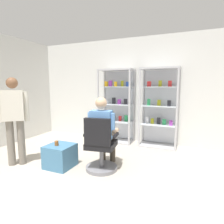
# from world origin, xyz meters

# --- Properties ---
(ground_plane) EXTENTS (7.20, 7.20, 0.00)m
(ground_plane) POSITION_xyz_m (0.00, 0.00, 0.00)
(ground_plane) COLOR #B2A899
(back_wall) EXTENTS (6.00, 0.10, 2.70)m
(back_wall) POSITION_xyz_m (0.00, 3.00, 1.35)
(back_wall) COLOR silver
(back_wall) RESTS_ON ground
(display_cabinet_left) EXTENTS (0.90, 0.45, 1.90)m
(display_cabinet_left) POSITION_xyz_m (-0.55, 2.76, 0.97)
(display_cabinet_left) COLOR #B7B7BC
(display_cabinet_left) RESTS_ON ground
(display_cabinet_right) EXTENTS (0.90, 0.45, 1.90)m
(display_cabinet_right) POSITION_xyz_m (0.55, 2.76, 0.96)
(display_cabinet_right) COLOR #B7B7BC
(display_cabinet_right) RESTS_ON ground
(office_chair) EXTENTS (0.60, 0.56, 0.96)m
(office_chair) POSITION_xyz_m (-0.14, 0.95, 0.39)
(office_chair) COLOR slate
(office_chair) RESTS_ON ground
(seated_shopkeeper) EXTENTS (0.53, 0.60, 1.29)m
(seated_shopkeeper) POSITION_xyz_m (-0.16, 1.11, 0.71)
(seated_shopkeeper) COLOR #3F382D
(seated_shopkeeper) RESTS_ON ground
(storage_crate) EXTENTS (0.47, 0.47, 0.41)m
(storage_crate) POSITION_xyz_m (-0.90, 0.81, 0.21)
(storage_crate) COLOR teal
(storage_crate) RESTS_ON ground
(tea_glass) EXTENTS (0.07, 0.07, 0.08)m
(tea_glass) POSITION_xyz_m (-0.93, 0.77, 0.46)
(tea_glass) COLOR brown
(tea_glass) RESTS_ON storage_crate
(standing_customer) EXTENTS (0.42, 0.40, 1.63)m
(standing_customer) POSITION_xyz_m (-1.72, 0.58, 0.93)
(standing_customer) COLOR slate
(standing_customer) RESTS_ON ground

